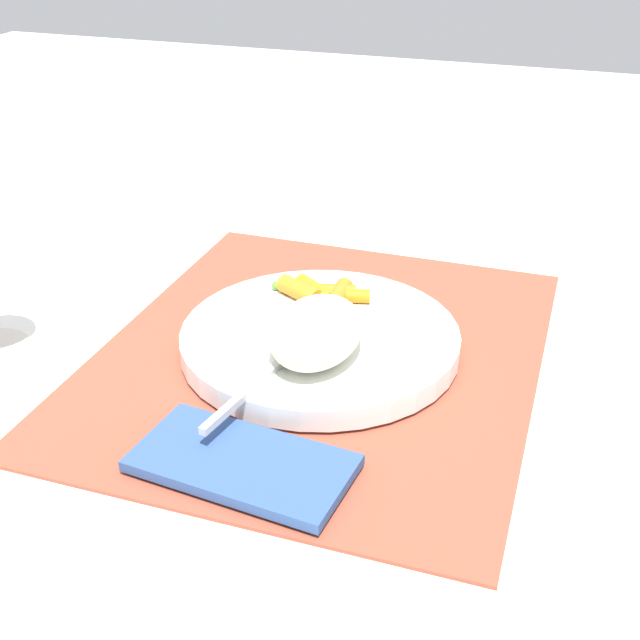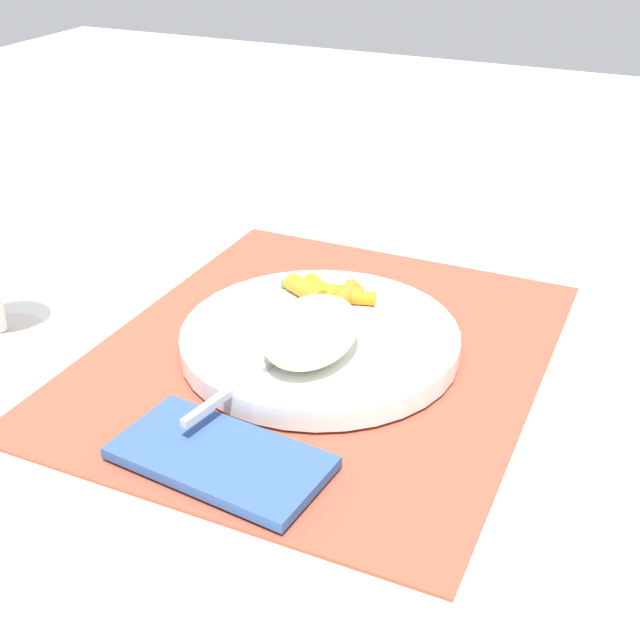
{
  "view_description": "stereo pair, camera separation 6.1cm",
  "coord_description": "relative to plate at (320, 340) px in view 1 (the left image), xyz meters",
  "views": [
    {
      "loc": [
        -0.58,
        -0.19,
        0.37
      ],
      "look_at": [
        0.0,
        0.0,
        0.03
      ],
      "focal_mm": 46.85,
      "sensor_mm": 36.0,
      "label": 1
    },
    {
      "loc": [
        -0.55,
        -0.25,
        0.37
      ],
      "look_at": [
        0.0,
        0.0,
        0.03
      ],
      "focal_mm": 46.85,
      "sensor_mm": 36.0,
      "label": 2
    }
  ],
  "objects": [
    {
      "name": "napkin",
      "position": [
        -0.17,
        0.0,
        -0.01
      ],
      "size": [
        0.09,
        0.16,
        0.01
      ],
      "primitive_type": "cube",
      "rotation": [
        0.0,
        0.0,
        -0.1
      ],
      "color": "#33518C",
      "rests_on": "placemat"
    },
    {
      "name": "plate",
      "position": [
        0.0,
        0.0,
        0.0
      ],
      "size": [
        0.24,
        0.24,
        0.02
      ],
      "primitive_type": "cylinder",
      "color": "white",
      "rests_on": "placemat"
    },
    {
      "name": "ground_plane",
      "position": [
        0.0,
        0.0,
        -0.02
      ],
      "size": [
        2.4,
        2.4,
        0.0
      ],
      "primitive_type": "plane",
      "color": "white"
    },
    {
      "name": "placemat",
      "position": [
        0.0,
        0.0,
        -0.01
      ],
      "size": [
        0.43,
        0.36,
        0.01
      ],
      "primitive_type": "cube",
      "color": "#9E4733",
      "rests_on": "ground_plane"
    },
    {
      "name": "carrot_portion",
      "position": [
        0.05,
        0.02,
        0.02
      ],
      "size": [
        0.05,
        0.09,
        0.02
      ],
      "color": "orange",
      "rests_on": "plate"
    },
    {
      "name": "pea_scatter",
      "position": [
        0.04,
        0.02,
        0.01
      ],
      "size": [
        0.08,
        0.08,
        0.01
      ],
      "color": "#57AE35",
      "rests_on": "plate"
    },
    {
      "name": "rice_mound",
      "position": [
        -0.04,
        -0.01,
        0.03
      ],
      "size": [
        0.1,
        0.07,
        0.04
      ],
      "primitive_type": "ellipsoid",
      "color": "beige",
      "rests_on": "plate"
    },
    {
      "name": "fork",
      "position": [
        -0.04,
        0.01,
        0.01
      ],
      "size": [
        0.2,
        0.05,
        0.01
      ],
      "color": "#BCBCBC",
      "rests_on": "plate"
    }
  ]
}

